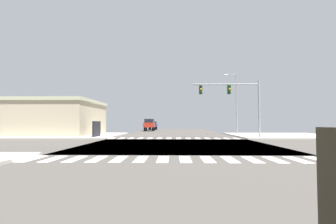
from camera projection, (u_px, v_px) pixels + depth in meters
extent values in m
cube|color=#44403B|center=(177.00, 145.00, 18.36)|extent=(14.00, 90.00, 0.05)
cube|color=#44403B|center=(177.00, 145.00, 18.36)|extent=(90.00, 12.00, 0.05)
cube|color=#B2ADA3|center=(282.00, 135.00, 30.05)|extent=(12.00, 12.00, 0.14)
cube|color=#B5B3A8|center=(72.00, 135.00, 30.64)|extent=(12.00, 12.00, 0.14)
cube|color=white|center=(32.00, 159.00, 11.22)|extent=(0.50, 2.00, 0.01)
cube|color=white|center=(54.00, 159.00, 11.20)|extent=(0.50, 2.00, 0.01)
cube|color=white|center=(75.00, 159.00, 11.18)|extent=(0.50, 2.00, 0.01)
cube|color=white|center=(97.00, 159.00, 11.15)|extent=(0.50, 2.00, 0.01)
cube|color=white|center=(119.00, 159.00, 11.13)|extent=(0.50, 2.00, 0.01)
cube|color=white|center=(141.00, 159.00, 11.11)|extent=(0.50, 2.00, 0.01)
cube|color=white|center=(163.00, 159.00, 11.09)|extent=(0.50, 2.00, 0.01)
cube|color=white|center=(185.00, 159.00, 11.06)|extent=(0.50, 2.00, 0.01)
cube|color=white|center=(207.00, 159.00, 11.04)|extent=(0.50, 2.00, 0.01)
cube|color=white|center=(230.00, 159.00, 11.02)|extent=(0.50, 2.00, 0.01)
cube|color=white|center=(252.00, 159.00, 10.99)|extent=(0.50, 2.00, 0.01)
cube|color=white|center=(275.00, 160.00, 10.97)|extent=(0.50, 2.00, 0.01)
cube|color=white|center=(297.00, 160.00, 10.95)|extent=(0.50, 2.00, 0.01)
cube|color=white|center=(320.00, 160.00, 10.93)|extent=(0.50, 2.00, 0.01)
cube|color=white|center=(112.00, 138.00, 25.80)|extent=(0.50, 2.00, 0.01)
cube|color=white|center=(122.00, 138.00, 25.78)|extent=(0.50, 2.00, 0.01)
cube|color=white|center=(131.00, 138.00, 25.76)|extent=(0.50, 2.00, 0.01)
cube|color=white|center=(140.00, 138.00, 25.74)|extent=(0.50, 2.00, 0.01)
cube|color=white|center=(150.00, 138.00, 25.71)|extent=(0.50, 2.00, 0.01)
cube|color=white|center=(160.00, 138.00, 25.69)|extent=(0.50, 2.00, 0.01)
cube|color=white|center=(169.00, 138.00, 25.67)|extent=(0.50, 2.00, 0.01)
cube|color=white|center=(179.00, 138.00, 25.65)|extent=(0.50, 2.00, 0.01)
cube|color=white|center=(188.00, 138.00, 25.62)|extent=(0.50, 2.00, 0.01)
cube|color=white|center=(198.00, 138.00, 25.60)|extent=(0.50, 2.00, 0.01)
cube|color=white|center=(207.00, 138.00, 25.58)|extent=(0.50, 2.00, 0.01)
cube|color=white|center=(217.00, 138.00, 25.55)|extent=(0.50, 2.00, 0.01)
cube|color=white|center=(227.00, 138.00, 25.53)|extent=(0.50, 2.00, 0.01)
cube|color=white|center=(236.00, 138.00, 25.51)|extent=(0.50, 2.00, 0.01)
cylinder|color=gray|center=(259.00, 109.00, 25.98)|extent=(0.20, 0.20, 6.13)
cylinder|color=gray|center=(226.00, 84.00, 26.17)|extent=(7.01, 0.14, 0.14)
cube|color=#1E5123|center=(229.00, 89.00, 26.14)|extent=(0.32, 0.40, 1.00)
sphere|color=black|center=(229.00, 86.00, 25.91)|extent=(0.22, 0.22, 0.22)
sphere|color=orange|center=(230.00, 89.00, 25.90)|extent=(0.22, 0.22, 0.22)
sphere|color=black|center=(230.00, 92.00, 25.88)|extent=(0.22, 0.22, 0.22)
cube|color=#1E5123|center=(201.00, 90.00, 26.21)|extent=(0.32, 0.40, 1.00)
sphere|color=black|center=(201.00, 86.00, 25.98)|extent=(0.22, 0.22, 0.22)
sphere|color=orange|center=(201.00, 89.00, 25.96)|extent=(0.22, 0.22, 0.22)
sphere|color=black|center=(201.00, 92.00, 25.95)|extent=(0.22, 0.22, 0.22)
cylinder|color=gray|center=(237.00, 104.00, 33.10)|extent=(0.16, 0.16, 8.28)
cylinder|color=gray|center=(231.00, 74.00, 33.29)|extent=(1.40, 0.10, 0.10)
ellipsoid|color=silver|center=(226.00, 75.00, 33.30)|extent=(0.60, 0.32, 0.20)
cube|color=#BAA98A|center=(48.00, 120.00, 31.03)|extent=(11.94, 10.14, 4.03)
cube|color=#B6B794|center=(49.00, 102.00, 31.13)|extent=(12.24, 10.44, 0.40)
cube|color=black|center=(97.00, 129.00, 26.75)|extent=(0.24, 2.20, 1.80)
cylinder|color=black|center=(153.00, 129.00, 46.45)|extent=(0.26, 0.74, 0.74)
cylinder|color=black|center=(145.00, 129.00, 46.48)|extent=(0.26, 0.74, 0.74)
cylinder|color=black|center=(154.00, 129.00, 49.57)|extent=(0.26, 0.74, 0.74)
cylinder|color=black|center=(146.00, 129.00, 49.61)|extent=(0.26, 0.74, 0.74)
cube|color=#A72819|center=(149.00, 125.00, 48.06)|extent=(1.96, 4.60, 0.88)
cube|color=black|center=(149.00, 121.00, 48.09)|extent=(1.69, 3.22, 0.72)
cylinder|color=black|center=(156.00, 128.00, 54.79)|extent=(0.26, 0.68, 0.68)
cylinder|color=black|center=(149.00, 128.00, 54.82)|extent=(0.26, 0.68, 0.68)
cylinder|color=black|center=(157.00, 128.00, 57.71)|extent=(0.26, 0.68, 0.68)
cylinder|color=black|center=(150.00, 128.00, 57.74)|extent=(0.26, 0.68, 0.68)
cube|color=navy|center=(153.00, 125.00, 56.30)|extent=(1.80, 4.30, 0.66)
cube|color=black|center=(153.00, 123.00, 56.32)|extent=(1.55, 2.24, 0.54)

